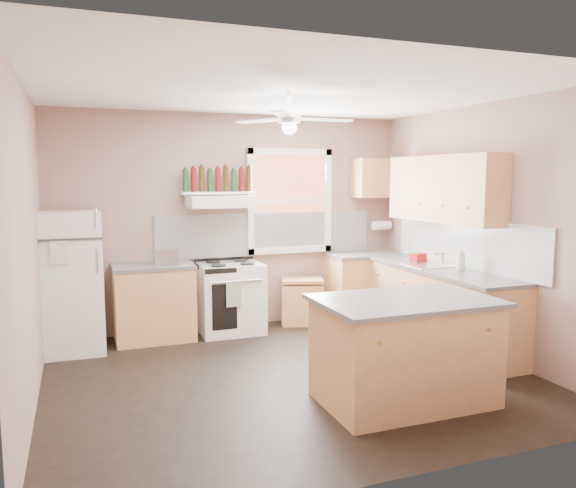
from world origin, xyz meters
name	(u,v)px	position (x,y,z in m)	size (l,w,h in m)	color
floor	(289,376)	(0.00, 0.00, 0.00)	(4.50, 4.50, 0.00)	black
ceiling	(289,91)	(0.00, 0.00, 2.70)	(4.50, 4.50, 0.00)	white
wall_back	(233,221)	(0.00, 2.02, 1.35)	(4.50, 0.05, 2.70)	#8C6B5D
wall_right	(485,230)	(2.27, 0.00, 1.35)	(0.05, 4.00, 2.70)	#8C6B5D
wall_left	(24,248)	(-2.27, 0.00, 1.35)	(0.05, 4.00, 2.70)	#8C6B5D
backsplash_back	(268,234)	(0.45, 1.99, 1.18)	(2.90, 0.03, 0.55)	white
backsplash_right	(464,243)	(2.23, 0.30, 1.18)	(0.03, 2.60, 0.55)	white
window_view	(289,201)	(0.75, 1.98, 1.60)	(1.00, 0.02, 1.20)	brown
window_frame	(290,201)	(0.75, 1.96, 1.60)	(1.16, 0.07, 1.36)	white
refrigerator	(72,283)	(-1.95, 1.55, 0.77)	(0.65, 0.64, 1.54)	white
base_cabinet_left	(154,304)	(-1.06, 1.70, 0.43)	(0.90, 0.60, 0.86)	#B87B4C
counter_left	(153,266)	(-1.06, 1.70, 0.88)	(0.92, 0.62, 0.04)	#4F4F52
toaster	(168,257)	(-0.90, 1.60, 0.99)	(0.28, 0.16, 0.18)	silver
stove	(230,298)	(-0.13, 1.70, 0.43)	(0.76, 0.64, 0.86)	white
range_hood	(220,201)	(-0.23, 1.75, 1.62)	(0.78, 0.50, 0.14)	white
bottle_shelf	(218,193)	(-0.23, 1.87, 1.72)	(0.90, 0.26, 0.03)	white
cart	(302,304)	(0.84, 1.75, 0.27)	(0.53, 0.35, 0.53)	#B87B4C
base_cabinet_corner	(366,287)	(1.75, 1.70, 0.43)	(1.00, 0.60, 0.86)	#B87B4C
base_cabinet_right	(441,309)	(1.95, 0.30, 0.43)	(0.60, 2.20, 0.86)	#B87B4C
counter_corner	(366,254)	(1.75, 1.70, 0.88)	(1.02, 0.62, 0.04)	#4F4F52
counter_right	(441,270)	(1.94, 0.30, 0.88)	(0.62, 2.22, 0.04)	#4F4F52
sink	(431,266)	(1.94, 0.50, 0.90)	(0.55, 0.45, 0.03)	silver
faucet	(443,259)	(2.10, 0.50, 0.97)	(0.03, 0.03, 0.14)	silver
upper_cabinet_right	(443,189)	(2.08, 0.50, 1.78)	(0.33, 1.80, 0.76)	#B87B4C
upper_cabinet_corner	(376,178)	(1.95, 1.83, 1.90)	(0.60, 0.33, 0.52)	#B87B4C
paper_towel	(382,225)	(2.07, 1.86, 1.25)	(0.12, 0.12, 0.26)	white
island	(404,353)	(0.70, -0.92, 0.43)	(1.40, 0.89, 0.86)	#B87B4C
island_top	(406,301)	(0.70, -0.92, 0.88)	(1.48, 0.97, 0.04)	#4F4F52
ceiling_fan_hub	(289,119)	(0.00, 0.00, 2.45)	(0.20, 0.20, 0.08)	white
soap_bottle	(461,259)	(2.04, 0.09, 1.03)	(0.10, 0.10, 0.26)	silver
red_caddy	(418,257)	(1.97, 0.81, 0.95)	(0.18, 0.12, 0.10)	#A1120D
wine_bottles	(218,180)	(-0.23, 1.87, 1.88)	(0.86, 0.06, 0.31)	#143819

